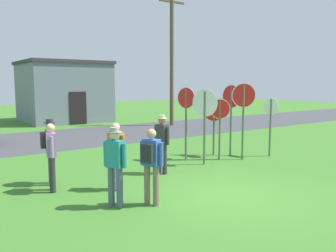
{
  "coord_description": "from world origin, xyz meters",
  "views": [
    {
      "loc": [
        -5.86,
        -5.79,
        2.67
      ],
      "look_at": [
        0.47,
        3.26,
        1.3
      ],
      "focal_mm": 37.33,
      "sensor_mm": 36.0,
      "label": 1
    }
  ],
  "objects_px": {
    "stop_sign_far_back": "(205,112)",
    "stop_sign_leaning_left": "(231,107)",
    "stop_sign_low_front": "(186,111)",
    "person_on_left": "(50,147)",
    "person_in_teal": "(151,161)",
    "stop_sign_tallest": "(243,107)",
    "utility_pole": "(172,57)",
    "stop_sign_rear_left": "(271,117)",
    "stop_sign_leaning_right": "(220,118)",
    "stop_sign_rear_right": "(214,116)",
    "person_holding_notes": "(162,141)",
    "person_in_dark_shirt": "(51,153)",
    "stop_sign_nearest": "(205,113)",
    "person_near_signs": "(115,162)"
  },
  "relations": [
    {
      "from": "stop_sign_nearest",
      "to": "person_in_teal",
      "type": "height_order",
      "value": "stop_sign_nearest"
    },
    {
      "from": "stop_sign_leaning_right",
      "to": "stop_sign_low_front",
      "type": "bearing_deg",
      "value": 152.24
    },
    {
      "from": "stop_sign_far_back",
      "to": "stop_sign_leaning_left",
      "type": "bearing_deg",
      "value": 16.24
    },
    {
      "from": "stop_sign_leaning_right",
      "to": "person_on_left",
      "type": "relative_size",
      "value": 1.22
    },
    {
      "from": "stop_sign_far_back",
      "to": "person_on_left",
      "type": "distance_m",
      "value": 4.9
    },
    {
      "from": "stop_sign_tallest",
      "to": "stop_sign_low_front",
      "type": "relative_size",
      "value": 1.05
    },
    {
      "from": "stop_sign_leaning_right",
      "to": "person_in_teal",
      "type": "xyz_separation_m",
      "value": [
        -4.42,
        -2.54,
        -0.46
      ]
    },
    {
      "from": "stop_sign_far_back",
      "to": "stop_sign_tallest",
      "type": "bearing_deg",
      "value": -7.64
    },
    {
      "from": "utility_pole",
      "to": "person_on_left",
      "type": "xyz_separation_m",
      "value": [
        -10.12,
        -8.67,
        -3.25
      ]
    },
    {
      "from": "stop_sign_low_front",
      "to": "person_in_teal",
      "type": "bearing_deg",
      "value": -137.37
    },
    {
      "from": "stop_sign_tallest",
      "to": "person_on_left",
      "type": "distance_m",
      "value": 6.49
    },
    {
      "from": "utility_pole",
      "to": "stop_sign_rear_left",
      "type": "relative_size",
      "value": 3.81
    },
    {
      "from": "stop_sign_low_front",
      "to": "person_near_signs",
      "type": "bearing_deg",
      "value": -145.88
    },
    {
      "from": "person_on_left",
      "to": "stop_sign_leaning_left",
      "type": "bearing_deg",
      "value": -0.92
    },
    {
      "from": "utility_pole",
      "to": "stop_sign_tallest",
      "type": "xyz_separation_m",
      "value": [
        -3.74,
        -9.48,
        -2.41
      ]
    },
    {
      "from": "stop_sign_rear_left",
      "to": "stop_sign_nearest",
      "type": "height_order",
      "value": "stop_sign_nearest"
    },
    {
      "from": "utility_pole",
      "to": "person_on_left",
      "type": "bearing_deg",
      "value": -139.4
    },
    {
      "from": "utility_pole",
      "to": "stop_sign_far_back",
      "type": "xyz_separation_m",
      "value": [
        -5.31,
        -9.27,
        -2.54
      ]
    },
    {
      "from": "stop_sign_nearest",
      "to": "person_in_teal",
      "type": "relative_size",
      "value": 1.43
    },
    {
      "from": "stop_sign_low_front",
      "to": "person_in_teal",
      "type": "distance_m",
      "value": 4.63
    },
    {
      "from": "stop_sign_rear_right",
      "to": "stop_sign_nearest",
      "type": "distance_m",
      "value": 0.94
    },
    {
      "from": "stop_sign_rear_left",
      "to": "stop_sign_nearest",
      "type": "distance_m",
      "value": 2.53
    },
    {
      "from": "utility_pole",
      "to": "stop_sign_rear_left",
      "type": "bearing_deg",
      "value": -104.49
    },
    {
      "from": "stop_sign_low_front",
      "to": "person_in_dark_shirt",
      "type": "distance_m",
      "value": 4.97
    },
    {
      "from": "stop_sign_low_front",
      "to": "person_on_left",
      "type": "height_order",
      "value": "stop_sign_low_front"
    },
    {
      "from": "stop_sign_leaning_left",
      "to": "stop_sign_nearest",
      "type": "relative_size",
      "value": 1.08
    },
    {
      "from": "stop_sign_tallest",
      "to": "utility_pole",
      "type": "bearing_deg",
      "value": 68.49
    },
    {
      "from": "utility_pole",
      "to": "person_in_dark_shirt",
      "type": "relative_size",
      "value": 4.82
    },
    {
      "from": "stop_sign_leaning_right",
      "to": "person_in_teal",
      "type": "bearing_deg",
      "value": -150.12
    },
    {
      "from": "stop_sign_tallest",
      "to": "stop_sign_rear_left",
      "type": "height_order",
      "value": "stop_sign_tallest"
    },
    {
      "from": "stop_sign_tallest",
      "to": "stop_sign_leaning_left",
      "type": "height_order",
      "value": "stop_sign_tallest"
    },
    {
      "from": "person_in_teal",
      "to": "person_holding_notes",
      "type": "bearing_deg",
      "value": 51.07
    },
    {
      "from": "stop_sign_leaning_right",
      "to": "stop_sign_leaning_left",
      "type": "xyz_separation_m",
      "value": [
        0.76,
        0.23,
        0.37
      ]
    },
    {
      "from": "stop_sign_rear_right",
      "to": "stop_sign_leaning_right",
      "type": "distance_m",
      "value": 0.79
    },
    {
      "from": "stop_sign_rear_left",
      "to": "stop_sign_rear_right",
      "type": "relative_size",
      "value": 1.0
    },
    {
      "from": "stop_sign_tallest",
      "to": "person_holding_notes",
      "type": "height_order",
      "value": "stop_sign_tallest"
    },
    {
      "from": "stop_sign_leaning_left",
      "to": "stop_sign_rear_left",
      "type": "bearing_deg",
      "value": -37.92
    },
    {
      "from": "stop_sign_rear_left",
      "to": "stop_sign_leaning_right",
      "type": "xyz_separation_m",
      "value": [
        -1.89,
        0.65,
        0.02
      ]
    },
    {
      "from": "person_holding_notes",
      "to": "person_in_dark_shirt",
      "type": "xyz_separation_m",
      "value": [
        -3.17,
        0.14,
        -0.03
      ]
    },
    {
      "from": "stop_sign_far_back",
      "to": "person_near_signs",
      "type": "xyz_separation_m",
      "value": [
        -4.18,
        -1.92,
        -0.73
      ]
    },
    {
      "from": "stop_sign_tallest",
      "to": "stop_sign_leaning_left",
      "type": "bearing_deg",
      "value": 80.57
    },
    {
      "from": "stop_sign_far_back",
      "to": "stop_sign_leaning_left",
      "type": "height_order",
      "value": "stop_sign_leaning_left"
    },
    {
      "from": "stop_sign_rear_left",
      "to": "person_on_left",
      "type": "relative_size",
      "value": 1.23
    },
    {
      "from": "stop_sign_rear_right",
      "to": "person_holding_notes",
      "type": "height_order",
      "value": "stop_sign_rear_right"
    },
    {
      "from": "stop_sign_rear_left",
      "to": "stop_sign_nearest",
      "type": "bearing_deg",
      "value": 158.34
    },
    {
      "from": "utility_pole",
      "to": "person_holding_notes",
      "type": "bearing_deg",
      "value": -126.95
    },
    {
      "from": "person_in_teal",
      "to": "stop_sign_leaning_right",
      "type": "bearing_deg",
      "value": 29.88
    },
    {
      "from": "person_holding_notes",
      "to": "person_on_left",
      "type": "xyz_separation_m",
      "value": [
        -3.02,
        0.77,
        0.03
      ]
    },
    {
      "from": "stop_sign_tallest",
      "to": "stop_sign_low_front",
      "type": "xyz_separation_m",
      "value": [
        -1.7,
        1.03,
        -0.13
      ]
    },
    {
      "from": "stop_sign_nearest",
      "to": "person_holding_notes",
      "type": "distance_m",
      "value": 2.47
    }
  ]
}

